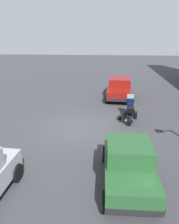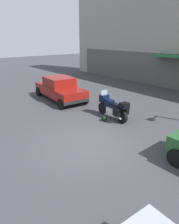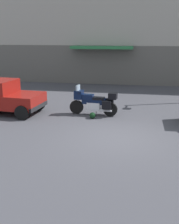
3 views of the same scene
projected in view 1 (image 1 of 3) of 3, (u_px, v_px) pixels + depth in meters
name	position (u px, v px, depth m)	size (l,w,h in m)	color
ground_plane	(79.00, 128.00, 11.37)	(80.00, 80.00, 0.00)	#38383D
motorcycle	(130.00, 110.00, 12.17)	(2.26, 0.83, 1.36)	black
helmet	(119.00, 117.00, 12.36)	(0.28, 0.28, 0.28)	black
car_sedan_far	(120.00, 88.00, 16.52)	(4.68, 2.25, 1.56)	maroon
car_compact_side	(128.00, 164.00, 6.92)	(3.49, 1.73, 1.56)	#235128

